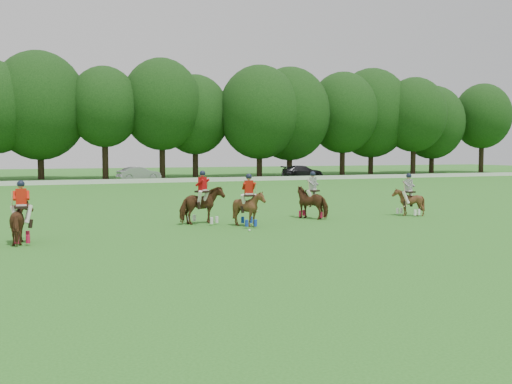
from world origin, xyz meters
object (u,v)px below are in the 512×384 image
object	(u,v)px
polo_ball	(249,230)
car_mid	(139,174)
polo_red_c	(249,208)
polo_red_a	(22,221)
polo_red_b	(203,205)
polo_stripe_a	(313,202)
polo_stripe_b	(408,201)
car_right	(303,172)

from	to	relation	value
polo_ball	car_mid	bearing A→B (deg)	86.89
car_mid	polo_red_c	size ratio (longest dim) A/B	2.03
polo_red_a	polo_red_b	size ratio (longest dim) A/B	0.93
polo_stripe_a	polo_ball	world-z (taller)	polo_stripe_a
polo_red_b	polo_stripe_b	bearing A→B (deg)	-2.83
car_mid	polo_red_c	world-z (taller)	polo_red_c
polo_red_c	polo_ball	bearing A→B (deg)	-109.35
polo_red_c	polo_ball	world-z (taller)	polo_red_c
polo_stripe_a	polo_ball	size ratio (longest dim) A/B	25.01
car_right	polo_red_a	bearing A→B (deg)	148.10
polo_stripe_a	car_mid	bearing A→B (deg)	93.26
car_mid	car_right	xyz separation A→B (m)	(19.54, 0.00, -0.02)
polo_red_a	polo_stripe_a	distance (m)	13.16
polo_red_b	polo_stripe_a	distance (m)	5.50
polo_ball	polo_red_c	bearing A→B (deg)	70.65
car_mid	polo_stripe_a	bearing A→B (deg)	171.95
polo_ball	polo_stripe_b	bearing A→B (deg)	14.16
polo_red_a	polo_red_c	xyz separation A→B (m)	(8.95, 1.37, 0.02)
car_mid	polo_ball	xyz separation A→B (m)	(-2.21, -40.67, -0.71)
polo_stripe_b	polo_ball	distance (m)	9.60
car_right	polo_red_c	distance (m)	44.64
polo_red_c	polo_stripe_b	xyz separation A→B (m)	(8.79, 0.93, -0.06)
car_mid	polo_red_a	world-z (taller)	polo_red_a
polo_red_a	polo_red_c	world-z (taller)	polo_red_c
car_right	polo_ball	xyz separation A→B (m)	(-21.75, -40.67, -0.69)
car_right	polo_red_c	bearing A→B (deg)	156.29
car_mid	polo_red_b	distance (m)	37.96
car_mid	polo_stripe_a	xyz separation A→B (m)	(2.14, -37.59, 0.05)
polo_ball	car_right	bearing A→B (deg)	61.86
car_mid	polo_red_c	xyz separation A→B (m)	(-1.72, -39.26, 0.05)
polo_red_c	polo_stripe_b	size ratio (longest dim) A/B	1.07
polo_red_c	polo_stripe_a	size ratio (longest dim) A/B	1.00
polo_red_a	polo_ball	bearing A→B (deg)	-0.26
polo_red_a	polo_red_c	bearing A→B (deg)	8.71
polo_red_a	polo_red_c	size ratio (longest dim) A/B	0.98
car_right	polo_red_a	size ratio (longest dim) A/B	2.29
car_mid	polo_red_a	distance (m)	42.01
car_right	polo_stripe_a	bearing A→B (deg)	159.89
car_right	polo_red_c	world-z (taller)	polo_red_c
polo_stripe_b	car_right	bearing A→B (deg)	71.98
polo_red_b	polo_stripe_b	distance (m)	10.45
polo_red_b	polo_ball	world-z (taller)	polo_red_b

